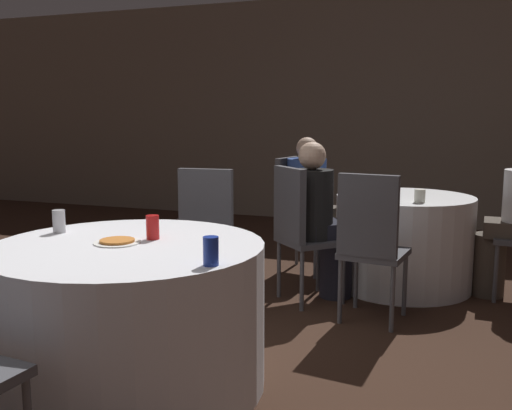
# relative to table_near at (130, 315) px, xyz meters

# --- Properties ---
(ground_plane) EXTENTS (16.00, 16.00, 0.00)m
(ground_plane) POSITION_rel_table_near_xyz_m (-0.13, 0.00, -0.36)
(ground_plane) COLOR #382319
(wall_back) EXTENTS (16.00, 0.06, 2.80)m
(wall_back) POSITION_rel_table_near_xyz_m (-0.13, 4.85, 1.04)
(wall_back) COLOR #7A6B5B
(wall_back) RESTS_ON ground_plane
(table_near) EXTENTS (1.34, 1.34, 0.72)m
(table_near) POSITION_rel_table_near_xyz_m (0.00, 0.00, 0.00)
(table_near) COLOR silver
(table_near) RESTS_ON ground_plane
(table_far) EXTENTS (1.06, 1.06, 0.72)m
(table_far) POSITION_rel_table_near_xyz_m (1.11, 2.19, 0.00)
(table_far) COLOR white
(table_far) RESTS_ON ground_plane
(chair_near_north) EXTENTS (0.44, 0.44, 0.99)m
(chair_near_north) POSITION_rel_table_near_xyz_m (-0.11, 1.08, 0.22)
(chair_near_north) COLOR #47474C
(chair_near_north) RESTS_ON ground_plane
(chair_far_southwest) EXTENTS (0.57, 0.57, 0.99)m
(chair_far_southwest) POSITION_rel_table_near_xyz_m (0.45, 1.51, 0.22)
(chair_far_southwest) COLOR #47474C
(chair_far_southwest) RESTS_ON ground_plane
(chair_far_west) EXTENTS (0.47, 0.47, 0.99)m
(chair_far_west) POSITION_rel_table_near_xyz_m (0.18, 2.36, 0.22)
(chair_far_west) COLOR #47474C
(chair_far_west) RESTS_ON ground_plane
(chair_far_south) EXTENTS (0.45, 0.45, 0.99)m
(chair_far_south) POSITION_rel_table_near_xyz_m (0.99, 1.25, 0.22)
(chair_far_south) COLOR #47474C
(chair_far_south) RESTS_ON ground_plane
(person_blue_shirt) EXTENTS (0.50, 0.37, 1.16)m
(person_blue_shirt) POSITION_rel_table_near_xyz_m (0.35, 2.33, 0.23)
(person_blue_shirt) COLOR #4C4238
(person_blue_shirt) RESTS_ON ground_plane
(person_black_shirt) EXTENTS (0.45, 0.45, 1.16)m
(person_black_shirt) POSITION_rel_table_near_xyz_m (0.57, 1.64, 0.22)
(person_black_shirt) COLOR black
(person_black_shirt) RESTS_ON ground_plane
(pizza_plate_near) EXTENTS (0.23, 0.23, 0.02)m
(pizza_plate_near) POSITION_rel_table_near_xyz_m (-0.06, 0.00, 0.37)
(pizza_plate_near) COLOR white
(pizza_plate_near) RESTS_ON table_near
(soda_can_silver) EXTENTS (0.07, 0.07, 0.12)m
(soda_can_silver) POSITION_rel_table_near_xyz_m (-0.49, 0.11, 0.42)
(soda_can_silver) COLOR silver
(soda_can_silver) RESTS_ON table_near
(soda_can_blue) EXTENTS (0.07, 0.07, 0.12)m
(soda_can_blue) POSITION_rel_table_near_xyz_m (0.55, -0.23, 0.42)
(soda_can_blue) COLOR #1E38A5
(soda_can_blue) RESTS_ON table_near
(soda_can_red) EXTENTS (0.07, 0.07, 0.12)m
(soda_can_red) POSITION_rel_table_near_xyz_m (0.06, 0.14, 0.42)
(soda_can_red) COLOR red
(soda_can_red) RESTS_ON table_near
(cup_far) EXTENTS (0.08, 0.08, 0.10)m
(cup_far) POSITION_rel_table_near_xyz_m (1.24, 1.88, 0.41)
(cup_far) COLOR silver
(cup_far) RESTS_ON table_far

